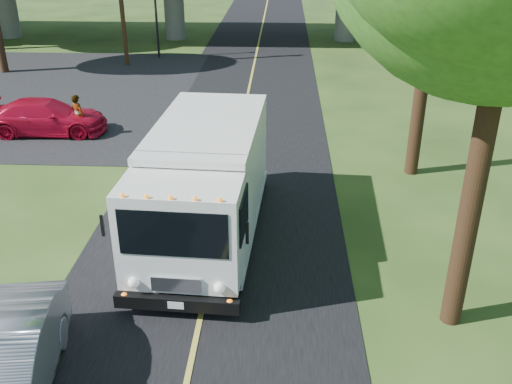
# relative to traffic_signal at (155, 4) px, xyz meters

# --- Properties ---
(ground) EXTENTS (120.00, 120.00, 0.00)m
(ground) POSITION_rel_traffic_signal_xyz_m (6.00, -26.00, -3.20)
(ground) COLOR #273C15
(ground) RESTS_ON ground
(road) EXTENTS (7.00, 90.00, 0.02)m
(road) POSITION_rel_traffic_signal_xyz_m (6.00, -16.00, -3.19)
(road) COLOR black
(road) RESTS_ON ground
(parking_lot) EXTENTS (16.00, 18.00, 0.01)m
(parking_lot) POSITION_rel_traffic_signal_xyz_m (-5.00, -8.00, -3.19)
(parking_lot) COLOR black
(parking_lot) RESTS_ON ground
(lane_line) EXTENTS (0.12, 90.00, 0.01)m
(lane_line) POSITION_rel_traffic_signal_xyz_m (6.00, -16.00, -3.17)
(lane_line) COLOR gold
(lane_line) RESTS_ON road
(traffic_signal) EXTENTS (0.18, 0.22, 5.20)m
(traffic_signal) POSITION_rel_traffic_signal_xyz_m (0.00, 0.00, 0.00)
(traffic_signal) COLOR black
(traffic_signal) RESTS_ON ground
(step_van) EXTENTS (3.12, 7.53, 3.10)m
(step_van) POSITION_rel_traffic_signal_xyz_m (5.71, -21.68, -1.51)
(step_van) COLOR white
(step_van) RESTS_ON ground
(red_sedan) EXTENTS (4.85, 2.15, 1.38)m
(red_sedan) POSITION_rel_traffic_signal_xyz_m (-1.77, -13.71, -2.51)
(red_sedan) COLOR #B40B27
(red_sedan) RESTS_ON ground
(silver_sedan) EXTENTS (2.28, 4.75, 1.50)m
(silver_sedan) POSITION_rel_traffic_signal_xyz_m (2.80, -27.74, -2.45)
(silver_sedan) COLOR gray
(silver_sedan) RESTS_ON ground
(pedestrian) EXTENTS (0.74, 0.66, 1.69)m
(pedestrian) POSITION_rel_traffic_signal_xyz_m (-0.38, -13.94, -2.36)
(pedestrian) COLOR gray
(pedestrian) RESTS_ON ground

